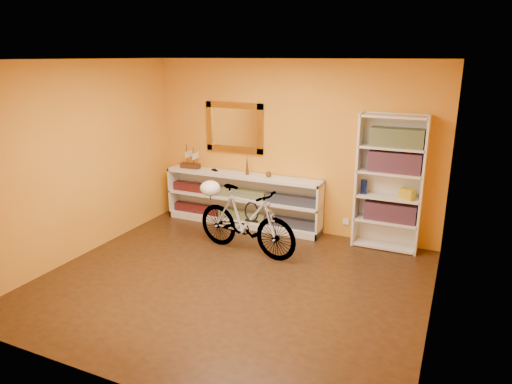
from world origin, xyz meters
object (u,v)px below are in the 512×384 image
at_px(bookcase, 389,183).
at_px(helmet, 210,188).
at_px(console_unit, 242,200).
at_px(bicycle, 246,220).

distance_m(bookcase, helmet, 2.50).
distance_m(console_unit, helmet, 0.95).
bearing_deg(console_unit, bicycle, -61.39).
xyz_separation_m(bookcase, helmet, (-2.33, -0.88, -0.12)).
bearing_deg(bookcase, bicycle, -150.49).
height_order(console_unit, bicycle, bicycle).
xyz_separation_m(bicycle, helmet, (-0.61, 0.10, 0.36)).
bearing_deg(helmet, bicycle, -9.15).
relative_size(console_unit, bookcase, 1.37).
relative_size(console_unit, bicycle, 1.62).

